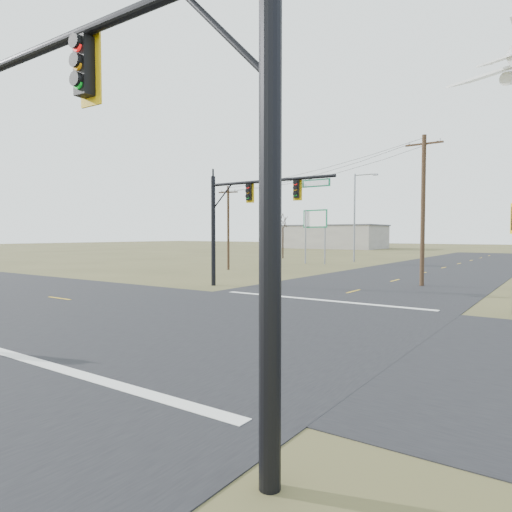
{
  "coord_description": "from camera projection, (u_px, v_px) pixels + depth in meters",
  "views": [
    {
      "loc": [
        10.86,
        -14.2,
        3.52
      ],
      "look_at": [
        0.35,
        1.0,
        2.63
      ],
      "focal_mm": 32.0,
      "sensor_mm": 36.0,
      "label": 1
    }
  ],
  "objects": [
    {
      "name": "highway_sign",
      "position": [
        315.0,
        226.0,
        53.79
      ],
      "size": [
        3.39,
        0.61,
        6.41
      ],
      "rotation": [
        0.0,
        0.0,
        -0.16
      ],
      "color": "gray",
      "rests_on": "ground"
    },
    {
      "name": "utility_pole_far",
      "position": [
        228.0,
        226.0,
        44.95
      ],
      "size": [
        1.97,
        0.65,
        8.24
      ],
      "rotation": [
        0.0,
        0.0,
        0.27
      ],
      "color": "#412D1B",
      "rests_on": "ground"
    },
    {
      "name": "stop_bar_near",
      "position": [
        59.0,
        368.0,
        11.85
      ],
      "size": [
        12.0,
        0.4,
        0.01
      ],
      "primitive_type": "cube",
      "color": "silver",
      "rests_on": "road_ns"
    },
    {
      "name": "utility_pole_near",
      "position": [
        423.0,
        208.0,
        30.64
      ],
      "size": [
        2.49,
        0.29,
        10.15
      ],
      "rotation": [
        0.0,
        0.0,
        -0.04
      ],
      "color": "#412D1B",
      "rests_on": "ground"
    },
    {
      "name": "bare_tree_b",
      "position": [
        283.0,
        220.0,
        65.98
      ],
      "size": [
        3.09,
        3.09,
        6.92
      ],
      "rotation": [
        0.0,
        0.0,
        0.15
      ],
      "color": "black",
      "rests_on": "ground"
    },
    {
      "name": "streetlight_c",
      "position": [
        356.0,
        213.0,
        57.23
      ],
      "size": [
        3.09,
        0.34,
        11.08
      ],
      "rotation": [
        0.0,
        0.0,
        -0.1
      ],
      "color": "gray",
      "rests_on": "ground"
    },
    {
      "name": "road_ns",
      "position": [
        234.0,
        323.0,
        18.01
      ],
      "size": [
        14.0,
        160.0,
        0.02
      ],
      "primitive_type": "cube",
      "color": "black",
      "rests_on": "ground"
    },
    {
      "name": "ground",
      "position": [
        234.0,
        323.0,
        18.01
      ],
      "size": [
        320.0,
        320.0,
        0.0
      ],
      "primitive_type": "plane",
      "color": "brown",
      "rests_on": "ground"
    },
    {
      "name": "warehouse_left",
      "position": [
        325.0,
        237.0,
        114.54
      ],
      "size": [
        28.0,
        14.0,
        5.5
      ],
      "primitive_type": "cube",
      "color": "#A8A295",
      "rests_on": "ground"
    },
    {
      "name": "mast_arm_near",
      "position": [
        102.0,
        114.0,
        8.04
      ],
      "size": [
        11.26,
        0.42,
        7.77
      ],
      "rotation": [
        0.0,
        0.0,
        0.03
      ],
      "color": "black",
      "rests_on": "ground"
    },
    {
      "name": "bare_tree_a",
      "position": [
        271.0,
        220.0,
        50.49
      ],
      "size": [
        3.49,
        3.49,
        6.49
      ],
      "rotation": [
        0.0,
        0.0,
        0.41
      ],
      "color": "black",
      "rests_on": "ground"
    },
    {
      "name": "mast_arm_far",
      "position": [
        248.0,
        206.0,
        29.34
      ],
      "size": [
        9.18,
        0.52,
        7.44
      ],
      "rotation": [
        0.0,
        0.0,
        0.24
      ],
      "color": "black",
      "rests_on": "ground"
    },
    {
      "name": "road_ew",
      "position": [
        234.0,
        323.0,
        18.01
      ],
      "size": [
        160.0,
        14.0,
        0.02
      ],
      "primitive_type": "cube",
      "color": "black",
      "rests_on": "ground"
    },
    {
      "name": "stop_bar_far",
      "position": [
        320.0,
        300.0,
        24.17
      ],
      "size": [
        12.0,
        0.4,
        0.01
      ],
      "primitive_type": "cube",
      "color": "silver",
      "rests_on": "road_ns"
    }
  ]
}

